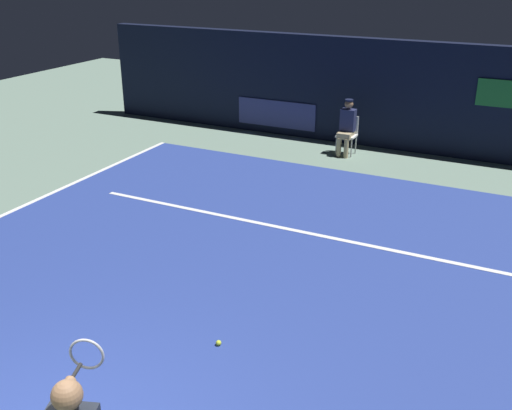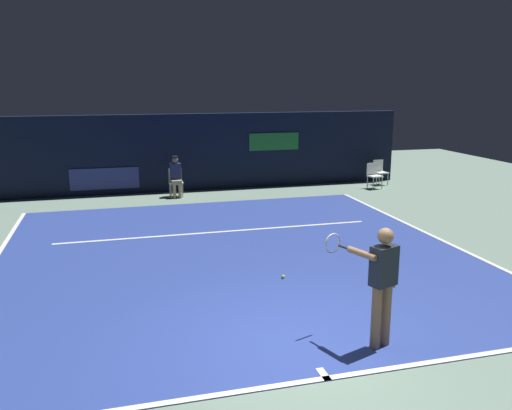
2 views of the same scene
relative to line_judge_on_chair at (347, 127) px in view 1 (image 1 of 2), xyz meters
The scene contains 7 objects.
ground_plane 6.37m from the line_judge_on_chair, 85.63° to the right, with size 30.47×30.47×0.00m, color slate.
court_surface 6.37m from the line_judge_on_chair, 85.63° to the right, with size 9.95×10.31×0.01m, color navy.
line_sideline_right 7.75m from the line_judge_on_chair, 125.11° to the right, with size 0.10×10.31×0.01m, color white.
line_service 4.59m from the line_judge_on_chair, 83.90° to the right, with size 7.76×0.10×0.01m, color white.
back_wall 1.29m from the line_judge_on_chair, 65.10° to the left, with size 15.45×0.33×2.60m.
line_judge_on_chair is the anchor object (origin of this frame).
tennis_ball 8.05m from the line_judge_on_chair, 82.53° to the right, with size 0.07×0.07×0.07m, color #CCE033.
Camera 1 is at (3.65, -2.71, 4.40)m, focal length 41.95 mm.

